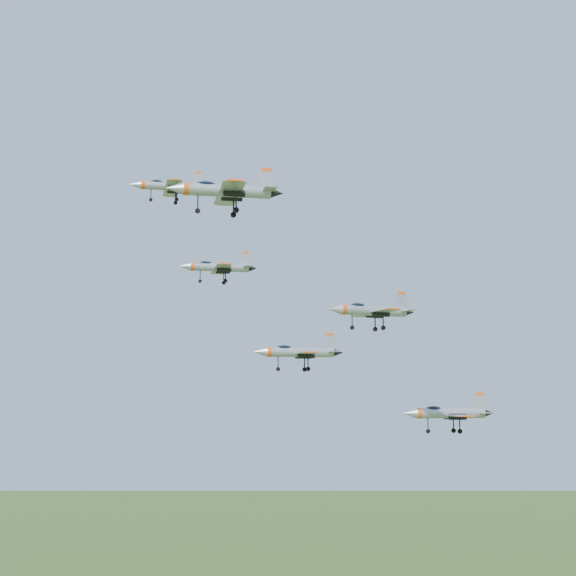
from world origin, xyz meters
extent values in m
cylinder|color=#9A9DA5|center=(-16.53, 11.74, 149.75)|extent=(9.31, 1.90, 1.33)
cone|color=#9A9DA5|center=(-22.06, 11.40, 149.75)|extent=(1.93, 1.45, 1.33)
cone|color=black|center=(-11.20, 12.07, 149.75)|extent=(1.50, 1.22, 1.13)
ellipsoid|color=black|center=(-18.78, 11.60, 150.25)|extent=(2.31, 1.10, 0.85)
cube|color=#9A9DA5|center=(-16.15, 8.88, 149.49)|extent=(2.63, 4.65, 0.14)
cube|color=#9A9DA5|center=(-16.50, 14.62, 149.49)|extent=(2.63, 4.65, 0.14)
cube|color=#9A9DA5|center=(-12.33, 12.00, 151.14)|extent=(1.55, 0.22, 2.16)
cube|color=#EC5110|center=(-12.33, 12.00, 152.27)|extent=(1.14, 0.21, 0.36)
cylinder|color=#9A9DA5|center=(-9.31, 3.65, 135.77)|extent=(8.52, 1.60, 1.22)
cone|color=#9A9DA5|center=(-14.39, 3.43, 135.77)|extent=(1.75, 1.30, 1.22)
cone|color=black|center=(-4.42, 3.87, 135.77)|extent=(1.36, 1.10, 1.04)
ellipsoid|color=black|center=(-11.38, 3.56, 136.23)|extent=(2.11, 0.97, 0.78)
cube|color=#9A9DA5|center=(-9.01, 1.03, 135.54)|extent=(2.35, 4.23, 0.13)
cube|color=#9A9DA5|center=(-9.24, 6.30, 135.54)|extent=(2.35, 4.23, 0.13)
cube|color=#9A9DA5|center=(-5.46, 3.82, 137.04)|extent=(1.42, 0.18, 1.98)
cube|color=#EC5110|center=(-5.46, 3.82, 138.08)|extent=(1.04, 0.18, 0.33)
cylinder|color=#9A9DA5|center=(-10.40, -22.90, 140.37)|extent=(10.03, 1.79, 1.44)
cone|color=#9A9DA5|center=(-16.39, -23.11, 140.37)|extent=(2.05, 1.51, 1.44)
cone|color=black|center=(-4.64, -22.70, 140.37)|extent=(1.60, 1.28, 1.23)
ellipsoid|color=black|center=(-12.84, -22.98, 140.92)|extent=(2.48, 1.12, 0.92)
cube|color=#9A9DA5|center=(-10.07, -26.00, 140.09)|extent=(2.72, 4.97, 0.16)
cube|color=#9A9DA5|center=(-10.29, -19.79, 140.09)|extent=(2.72, 4.97, 0.16)
cube|color=#9A9DA5|center=(-5.86, -22.74, 141.87)|extent=(1.67, 0.19, 2.33)
cube|color=#EC5110|center=(-5.86, -22.74, 143.09)|extent=(1.23, 0.20, 0.39)
cylinder|color=#9A9DA5|center=(3.34, 7.65, 123.69)|extent=(10.32, 1.82, 1.48)
cone|color=#9A9DA5|center=(-2.82, 7.45, 123.69)|extent=(2.10, 1.55, 1.48)
cone|color=black|center=(9.27, 7.85, 123.69)|extent=(1.64, 1.31, 1.26)
ellipsoid|color=black|center=(0.83, 7.57, 124.25)|extent=(2.54, 1.15, 0.94)
cube|color=#9A9DA5|center=(3.67, 4.47, 123.41)|extent=(2.79, 5.11, 0.16)
cube|color=#9A9DA5|center=(3.46, 10.85, 123.41)|extent=(2.79, 5.11, 0.16)
cube|color=#9A9DA5|center=(8.01, 7.81, 125.23)|extent=(1.72, 0.19, 2.40)
cube|color=#EC5110|center=(8.01, 7.81, 126.49)|extent=(1.26, 0.20, 0.40)
cylinder|color=#9A9DA5|center=(9.01, -13.97, 127.84)|extent=(9.04, 3.12, 1.29)
cone|color=#9A9DA5|center=(3.75, -15.08, 127.84)|extent=(2.02, 1.64, 1.29)
cone|color=black|center=(14.08, -12.90, 127.84)|extent=(1.59, 1.36, 1.10)
ellipsoid|color=black|center=(6.87, -14.42, 128.32)|extent=(2.34, 1.36, 0.82)
cube|color=#9A9DA5|center=(9.78, -16.66, 127.59)|extent=(3.15, 4.76, 0.14)
cube|color=#9A9DA5|center=(8.63, -11.20, 127.59)|extent=(3.15, 4.76, 0.14)
cube|color=#9A9DA5|center=(13.01, -13.13, 129.18)|extent=(1.49, 0.43, 2.09)
cube|color=#EC5110|center=(13.01, -13.13, 130.28)|extent=(1.10, 0.36, 0.35)
cylinder|color=#9A9DA5|center=(22.56, -3.94, 114.73)|extent=(9.85, 1.49, 1.42)
cone|color=#9A9DA5|center=(16.66, -3.98, 114.73)|extent=(1.98, 1.43, 1.42)
cone|color=black|center=(28.25, -3.90, 114.73)|extent=(1.54, 1.22, 1.21)
ellipsoid|color=black|center=(20.16, -3.96, 115.27)|extent=(2.41, 1.04, 0.90)
cube|color=#9A9DA5|center=(22.80, -7.00, 114.46)|extent=(2.55, 4.83, 0.15)
cube|color=#9A9DA5|center=(22.76, -0.88, 114.46)|extent=(2.55, 4.83, 0.15)
cube|color=#9A9DA5|center=(27.05, -3.91, 116.21)|extent=(1.64, 0.14, 2.30)
cube|color=#EC5110|center=(27.05, -3.91, 117.41)|extent=(1.20, 0.16, 0.38)
camera|label=1|loc=(-17.40, -112.12, 117.10)|focal=50.00mm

